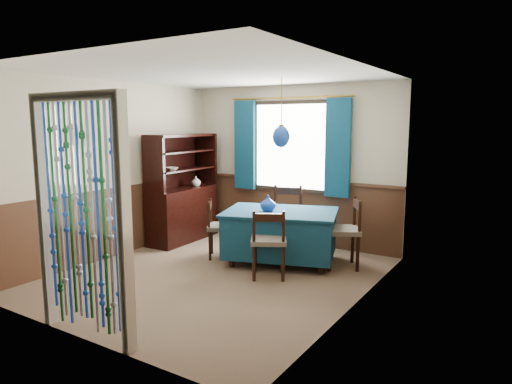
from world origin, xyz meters
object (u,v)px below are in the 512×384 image
Objects in this scene: dining_table at (280,232)px; vase_sideboard at (196,181)px; pendant_lamp at (281,136)px; sideboard at (183,204)px; chair_far at (286,216)px; bowl_shelf at (172,169)px; chair_near at (269,241)px; chair_left at (219,227)px; vase_table at (268,204)px; chair_right at (344,231)px.

vase_sideboard is at bearing 146.96° from dining_table.
sideboard is at bearing 173.84° from pendant_lamp.
pendant_lamp is at bearing 95.10° from chair_far.
sideboard is at bearing 101.52° from bowl_shelf.
dining_table is 8.46× the size of bowl_shelf.
chair_near is 1.06× the size of chair_left.
chair_far is 0.82m from vase_table.
vase_table is at bearing 67.11° from chair_left.
chair_far is at bearing 11.61° from sideboard.
dining_table is 1.94× the size of pendant_lamp.
chair_right is (1.69, 0.51, 0.05)m from chair_left.
chair_left is (-0.60, -0.88, -0.07)m from chair_far.
chair_right reaches higher than chair_near.
vase_table is at bearing -141.93° from pendant_lamp.
chair_left is at bearing -8.78° from bowl_shelf.
chair_right is 2.76m from vase_sideboard.
pendant_lamp reaches higher than bowl_shelf.
chair_far reaches higher than chair_right.
chair_right reaches higher than dining_table.
dining_table is at bearing 75.68° from chair_near.
pendant_lamp is 4.37× the size of bowl_shelf.
chair_left is at bearing 128.97° from chair_near.
sideboard is (-1.09, 0.45, 0.16)m from chair_left.
pendant_lamp is (-0.00, -0.00, 1.32)m from dining_table.
chair_left is at bearing -169.48° from vase_table.
vase_sideboard reaches higher than chair_right.
dining_table is at bearing -8.62° from sideboard.
vase_table is at bearing 81.18° from chair_right.
chair_near is 0.72m from vase_table.
pendant_lamp is at bearing 77.88° from chair_right.
vase_table is at bearing -12.40° from sideboard.
chair_far is 1.14m from chair_right.
chair_left is 0.83m from vase_table.
vase_sideboard reaches higher than chair_left.
dining_table is 1.97m from sideboard.
chair_far reaches higher than chair_near.
sideboard is at bearing 170.05° from vase_table.
sideboard is 8.51× the size of vase_table.
chair_far reaches higher than dining_table.
sideboard reaches higher than bowl_shelf.
dining_table is 0.66m from chair_near.
chair_far is at bearing 5.00° from vase_sideboard.
chair_right is at bearing 21.46° from vase_table.
sideboard reaches higher than vase_table.
sideboard is 0.68m from bowl_shelf.
sideboard is at bearing 60.94° from chair_right.
bowl_shelf is (-2.08, 0.55, 0.75)m from chair_near.
chair_left is 1.58m from pendant_lamp.
vase_sideboard reaches higher than dining_table.
vase_sideboard reaches higher than chair_far.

